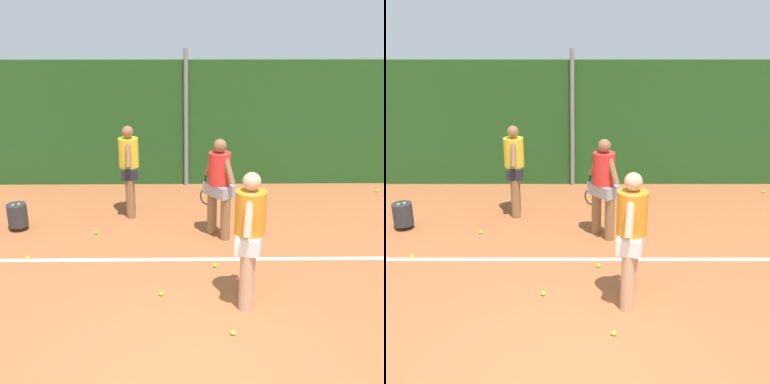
% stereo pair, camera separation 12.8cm
% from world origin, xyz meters
% --- Properties ---
extents(ground_plane, '(30.30, 30.30, 0.00)m').
position_xyz_m(ground_plane, '(0.00, 1.98, 0.00)').
color(ground_plane, '#A85B33').
extents(hedge_fence_backdrop, '(19.70, 0.25, 2.87)m').
position_xyz_m(hedge_fence_backdrop, '(0.00, 6.73, 1.44)').
color(hedge_fence_backdrop, '#23511E').
rests_on(hedge_fence_backdrop, ground_plane).
extents(fence_post_center, '(0.10, 0.10, 3.13)m').
position_xyz_m(fence_post_center, '(0.00, 6.55, 1.56)').
color(fence_post_center, gray).
rests_on(fence_post_center, ground_plane).
extents(court_baseline_paint, '(14.39, 0.10, 0.01)m').
position_xyz_m(court_baseline_paint, '(0.00, 2.79, 0.00)').
color(court_baseline_paint, white).
rests_on(court_baseline_paint, ground_plane).
extents(player_foreground_near, '(0.44, 0.84, 1.88)m').
position_xyz_m(player_foreground_near, '(0.83, 1.56, 1.05)').
color(player_foreground_near, tan).
rests_on(player_foreground_near, ground_plane).
extents(player_midcourt, '(0.62, 0.63, 1.79)m').
position_xyz_m(player_midcourt, '(0.57, 3.69, 1.01)').
color(player_midcourt, '#8C603D').
rests_on(player_midcourt, ground_plane).
extents(player_backcourt_far, '(0.39, 0.75, 1.80)m').
position_xyz_m(player_backcourt_far, '(-1.11, 4.74, 1.01)').
color(player_backcourt_far, '#8C603D').
rests_on(player_backcourt_far, ground_plane).
extents(ball_hopper, '(0.36, 0.36, 0.51)m').
position_xyz_m(ball_hopper, '(-3.13, 4.02, 0.29)').
color(ball_hopper, '#2D2D33').
rests_on(ball_hopper, ground_plane).
extents(tennis_ball_1, '(0.07, 0.07, 0.07)m').
position_xyz_m(tennis_ball_1, '(-2.60, 2.83, 0.03)').
color(tennis_ball_1, '#CCDB33').
rests_on(tennis_ball_1, ground_plane).
extents(tennis_ball_2, '(0.07, 0.07, 0.07)m').
position_xyz_m(tennis_ball_2, '(0.57, 0.81, 0.03)').
color(tennis_ball_2, '#CCDB33').
rests_on(tennis_ball_2, ground_plane).
extents(tennis_ball_3, '(0.07, 0.07, 0.07)m').
position_xyz_m(tennis_ball_3, '(4.35, 5.97, 0.03)').
color(tennis_ball_3, '#CCDB33').
rests_on(tennis_ball_3, ground_plane).
extents(tennis_ball_4, '(0.07, 0.07, 0.07)m').
position_xyz_m(tennis_ball_4, '(-0.36, 1.71, 0.03)').
color(tennis_ball_4, '#CCDB33').
rests_on(tennis_ball_4, ground_plane).
extents(tennis_ball_7, '(0.07, 0.07, 0.07)m').
position_xyz_m(tennis_ball_7, '(-1.65, 3.78, 0.03)').
color(tennis_ball_7, '#CCDB33').
rests_on(tennis_ball_7, ground_plane).
extents(tennis_ball_9, '(0.07, 0.07, 0.07)m').
position_xyz_m(tennis_ball_9, '(0.45, 2.53, 0.03)').
color(tennis_ball_9, '#CCDB33').
rests_on(tennis_ball_9, ground_plane).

